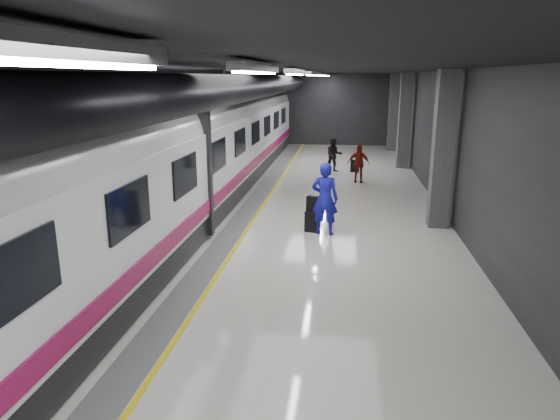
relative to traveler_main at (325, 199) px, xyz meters
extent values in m
plane|color=beige|center=(-1.27, -0.77, -1.02)|extent=(40.00, 40.00, 0.00)
cube|color=black|center=(-1.27, -0.77, 3.48)|extent=(10.00, 40.00, 0.02)
cube|color=#28282B|center=(-1.27, 19.23, 1.23)|extent=(10.00, 0.02, 4.50)
cube|color=#28282B|center=(-6.27, -0.77, 1.23)|extent=(0.02, 40.00, 4.50)
cube|color=#28282B|center=(3.73, -0.77, 1.23)|extent=(0.02, 40.00, 4.50)
cube|color=slate|center=(-2.62, -0.77, -1.01)|extent=(0.65, 39.80, 0.01)
cube|color=yellow|center=(-2.22, -0.77, -1.01)|extent=(0.10, 39.80, 0.01)
cylinder|color=black|center=(-2.57, -0.77, 2.93)|extent=(0.80, 38.00, 0.80)
cube|color=silver|center=(-0.67, -11.77, 3.38)|extent=(0.22, 2.60, 0.10)
cube|color=silver|center=(-0.67, -6.77, 3.38)|extent=(0.22, 2.60, 0.10)
cube|color=silver|center=(-0.67, -1.77, 3.38)|extent=(0.22, 2.60, 0.10)
cube|color=silver|center=(-0.67, 3.23, 3.38)|extent=(0.22, 2.60, 0.10)
cube|color=silver|center=(-0.67, 8.23, 3.38)|extent=(0.22, 2.60, 0.10)
cube|color=silver|center=(-0.67, 13.23, 3.38)|extent=(0.22, 2.60, 0.10)
cube|color=silver|center=(-0.67, 17.23, 3.38)|extent=(0.22, 2.60, 0.10)
cube|color=#515154|center=(3.28, 1.23, 1.23)|extent=(0.55, 0.55, 4.50)
cube|color=#515154|center=(3.28, 11.23, 1.23)|extent=(0.55, 0.55, 4.50)
cube|color=#515154|center=(3.28, 17.23, 1.23)|extent=(0.55, 0.55, 4.50)
cube|color=black|center=(-4.52, -0.77, -0.67)|extent=(2.80, 38.00, 0.60)
cube|color=white|center=(-4.52, -0.77, 0.73)|extent=(2.90, 38.00, 2.20)
cylinder|color=white|center=(-4.52, -0.77, 1.68)|extent=(2.80, 38.00, 2.80)
cube|color=#900D48|center=(-3.05, -0.77, -0.07)|extent=(0.04, 38.00, 0.35)
cube|color=black|center=(-4.52, -0.77, 0.98)|extent=(3.05, 0.25, 3.80)
cube|color=black|center=(-3.05, -8.77, 1.13)|extent=(0.05, 1.60, 0.85)
cube|color=black|center=(-3.05, -5.77, 1.13)|extent=(0.05, 1.60, 0.85)
cube|color=black|center=(-3.05, -2.77, 1.13)|extent=(0.05, 1.60, 0.85)
cube|color=black|center=(-3.05, 0.23, 1.13)|extent=(0.05, 1.60, 0.85)
cube|color=black|center=(-3.05, 3.23, 1.13)|extent=(0.05, 1.60, 0.85)
cube|color=black|center=(-3.05, 6.23, 1.13)|extent=(0.05, 1.60, 0.85)
cube|color=black|center=(-3.05, 9.23, 1.13)|extent=(0.05, 1.60, 0.85)
cube|color=black|center=(-3.05, 12.23, 1.13)|extent=(0.05, 1.60, 0.85)
cube|color=black|center=(-3.05, 15.23, 1.13)|extent=(0.05, 1.60, 0.85)
imported|color=#1D1BD0|center=(0.00, 0.00, 0.00)|extent=(0.81, 0.59, 2.04)
cube|color=black|center=(-0.36, 0.17, -0.72)|extent=(0.41, 0.32, 0.60)
cube|color=black|center=(-0.35, 0.21, -0.21)|extent=(0.37, 0.29, 0.44)
imported|color=black|center=(0.00, 9.64, -0.23)|extent=(0.86, 0.72, 1.58)
imported|color=maroon|center=(1.09, 7.40, -0.23)|extent=(0.94, 0.43, 1.57)
cube|color=black|center=(0.99, 9.75, -0.74)|extent=(0.41, 0.28, 0.57)
camera|label=1|loc=(0.51, -13.48, 3.27)|focal=32.00mm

